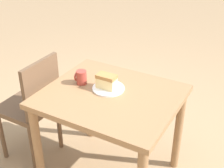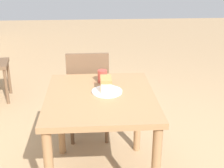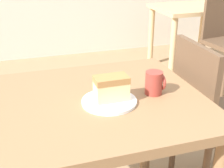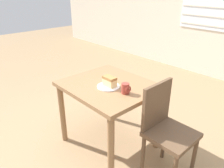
% 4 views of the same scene
% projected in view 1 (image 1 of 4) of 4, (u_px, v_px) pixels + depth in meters
% --- Properties ---
extents(ground_plane, '(14.00, 14.00, 0.00)m').
position_uv_depth(ground_plane, '(114.00, 148.00, 2.67)').
color(ground_plane, '#997A56').
extents(dining_table_near, '(0.88, 0.77, 0.73)m').
position_uv_depth(dining_table_near, '(111.00, 109.00, 2.11)').
color(dining_table_near, olive).
rests_on(dining_table_near, ground_plane).
extents(chair_near_window, '(0.38, 0.38, 0.88)m').
position_uv_depth(chair_near_window, '(33.00, 105.00, 2.37)').
color(chair_near_window, brown).
rests_on(chair_near_window, ground_plane).
extents(plate, '(0.22, 0.22, 0.01)m').
position_uv_depth(plate, '(108.00, 88.00, 2.11)').
color(plate, white).
rests_on(plate, dining_table_near).
extents(cake_slice, '(0.13, 0.08, 0.10)m').
position_uv_depth(cake_slice, '(107.00, 81.00, 2.08)').
color(cake_slice, '#E5CC89').
rests_on(cake_slice, plate).
extents(coffee_mug, '(0.08, 0.07, 0.10)m').
position_uv_depth(coffee_mug, '(81.00, 77.00, 2.16)').
color(coffee_mug, '#9E382D').
rests_on(coffee_mug, dining_table_near).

